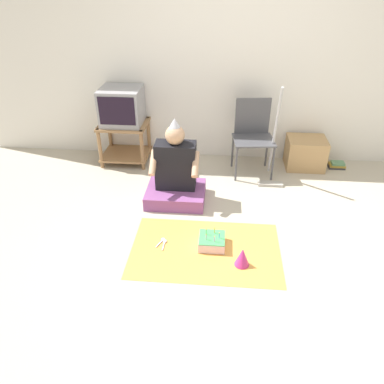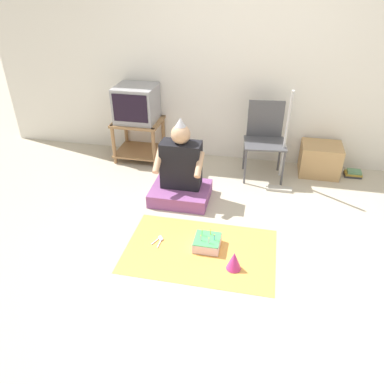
# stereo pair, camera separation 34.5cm
# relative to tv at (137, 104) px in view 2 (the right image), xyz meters

# --- Properties ---
(ground_plane) EXTENTS (16.00, 16.00, 0.00)m
(ground_plane) POSITION_rel_tv_xyz_m (1.32, -1.67, -0.71)
(ground_plane) COLOR #BCB29E
(wall_back) EXTENTS (6.40, 0.06, 2.55)m
(wall_back) POSITION_rel_tv_xyz_m (1.32, 0.27, 0.56)
(wall_back) COLOR white
(wall_back) RESTS_ON ground_plane
(tv_stand) EXTENTS (0.58, 0.49, 0.50)m
(tv_stand) POSITION_rel_tv_xyz_m (0.00, -0.01, -0.41)
(tv_stand) COLOR #997047
(tv_stand) RESTS_ON ground_plane
(tv) EXTENTS (0.47, 0.46, 0.42)m
(tv) POSITION_rel_tv_xyz_m (0.00, 0.00, 0.00)
(tv) COLOR #99999E
(tv) RESTS_ON tv_stand
(folding_chair) EXTENTS (0.50, 0.44, 0.86)m
(folding_chair) POSITION_rel_tv_xyz_m (1.55, -0.12, -0.22)
(folding_chair) COLOR #4C4C51
(folding_chair) RESTS_ON ground_plane
(cardboard_box_stack) EXTENTS (0.46, 0.38, 0.37)m
(cardboard_box_stack) POSITION_rel_tv_xyz_m (2.21, 0.02, -0.53)
(cardboard_box_stack) COLOR tan
(cardboard_box_stack) RESTS_ON ground_plane
(dust_mop) EXTENTS (0.28, 0.35, 1.12)m
(dust_mop) POSITION_rel_tv_xyz_m (1.77, -0.39, -0.40)
(dust_mop) COLOR #B2ADA3
(dust_mop) RESTS_ON ground_plane
(book_pile) EXTENTS (0.20, 0.14, 0.07)m
(book_pile) POSITION_rel_tv_xyz_m (2.62, 0.03, -0.68)
(book_pile) COLOR #333338
(book_pile) RESTS_ON ground_plane
(person_seated) EXTENTS (0.61, 0.49, 0.89)m
(person_seated) POSITION_rel_tv_xyz_m (0.74, -0.85, -0.43)
(person_seated) COLOR #8C4C8C
(person_seated) RESTS_ON ground_plane
(party_cloth) EXTENTS (1.31, 0.84, 0.01)m
(party_cloth) POSITION_rel_tv_xyz_m (1.09, -1.66, -0.71)
(party_cloth) COLOR #EFA84C
(party_cloth) RESTS_ON ground_plane
(birthday_cake) EXTENTS (0.23, 0.23, 0.16)m
(birthday_cake) POSITION_rel_tv_xyz_m (1.15, -1.60, -0.66)
(birthday_cake) COLOR silver
(birthday_cake) RESTS_ON party_cloth
(party_hat_blue) EXTENTS (0.12, 0.12, 0.16)m
(party_hat_blue) POSITION_rel_tv_xyz_m (1.41, -1.82, -0.63)
(party_hat_blue) COLOR #CC338C
(party_hat_blue) RESTS_ON party_cloth
(plastic_spoon_near) EXTENTS (0.07, 0.14, 0.01)m
(plastic_spoon_near) POSITION_rel_tv_xyz_m (0.70, -1.57, -0.70)
(plastic_spoon_near) COLOR white
(plastic_spoon_near) RESTS_ON party_cloth
(plastic_spoon_far) EXTENTS (0.04, 0.15, 0.01)m
(plastic_spoon_far) POSITION_rel_tv_xyz_m (0.72, -1.60, -0.70)
(plastic_spoon_far) COLOR white
(plastic_spoon_far) RESTS_ON party_cloth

